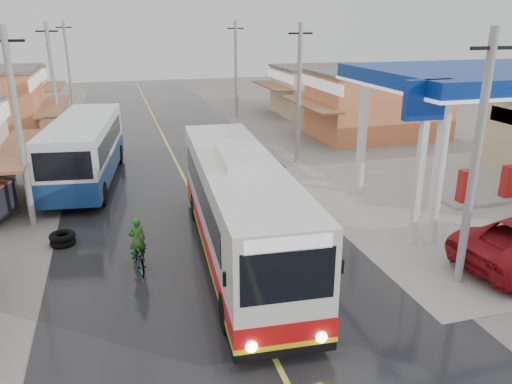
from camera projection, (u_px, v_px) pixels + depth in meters
The scene contains 10 objects.
ground at pixel (252, 315), 14.56m from camera, with size 120.00×120.00×0.00m, color slate.
road at pixel (181, 171), 28.16m from camera, with size 12.00×90.00×0.02m, color black.
centre_line at pixel (181, 171), 28.16m from camera, with size 0.15×90.00×0.01m, color #D8CC4C.
shopfronts_right at pixel (442, 165), 29.37m from camera, with size 11.00×44.00×4.80m, color beige, non-canonical shape.
utility_poles_left at pixel (50, 177), 27.24m from camera, with size 1.60×50.00×8.00m, color gray, non-canonical shape.
utility_poles_right at pixel (297, 162), 30.00m from camera, with size 1.60×36.00×8.00m, color gray, non-canonical shape.
coach_bus at pixel (239, 208), 17.49m from camera, with size 3.57×12.71×3.92m.
second_bus at pixel (85, 150), 25.60m from camera, with size 4.01×10.33×3.34m.
cyclist at pixel (138, 252), 17.02m from camera, with size 0.88×1.89×1.96m.
tyre_stack at pixel (63, 239), 18.97m from camera, with size 0.97×0.97×0.50m.
Camera 1 is at (-3.38, -12.10, 8.19)m, focal length 35.00 mm.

